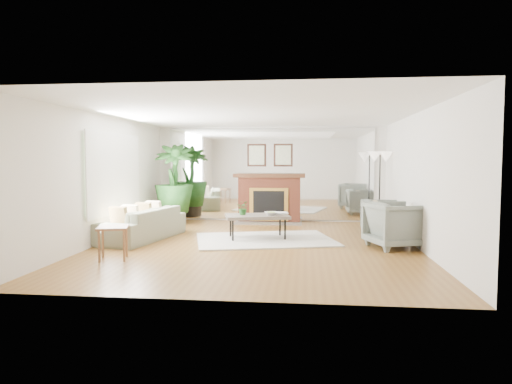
# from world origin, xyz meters

# --- Properties ---
(ground) EXTENTS (7.00, 7.00, 0.00)m
(ground) POSITION_xyz_m (0.00, 0.00, 0.00)
(ground) COLOR brown
(ground) RESTS_ON ground
(wall_left) EXTENTS (0.02, 7.00, 2.50)m
(wall_left) POSITION_xyz_m (-2.99, 0.00, 1.25)
(wall_left) COLOR silver
(wall_left) RESTS_ON ground
(wall_right) EXTENTS (0.02, 7.00, 2.50)m
(wall_right) POSITION_xyz_m (2.99, 0.00, 1.25)
(wall_right) COLOR silver
(wall_right) RESTS_ON ground
(wall_back) EXTENTS (6.00, 0.02, 2.50)m
(wall_back) POSITION_xyz_m (0.00, 3.49, 1.25)
(wall_back) COLOR silver
(wall_back) RESTS_ON ground
(mirror_panel) EXTENTS (5.40, 0.04, 2.40)m
(mirror_panel) POSITION_xyz_m (0.00, 3.47, 1.25)
(mirror_panel) COLOR silver
(mirror_panel) RESTS_ON wall_back
(window_panel) EXTENTS (0.04, 2.40, 1.50)m
(window_panel) POSITION_xyz_m (-2.96, 0.40, 1.35)
(window_panel) COLOR #B2E09E
(window_panel) RESTS_ON wall_left
(fireplace) EXTENTS (1.85, 0.83, 2.05)m
(fireplace) POSITION_xyz_m (0.00, 3.26, 0.66)
(fireplace) COLOR brown
(fireplace) RESTS_ON ground
(area_rug) EXTENTS (3.10, 2.55, 0.03)m
(area_rug) POSITION_xyz_m (0.13, 0.52, 0.01)
(area_rug) COLOR silver
(area_rug) RESTS_ON ground
(coffee_table) EXTENTS (1.40, 1.02, 0.50)m
(coffee_table) POSITION_xyz_m (-0.04, 0.62, 0.46)
(coffee_table) COLOR #6A5D53
(coffee_table) RESTS_ON ground
(sofa) EXTENTS (1.27, 2.32, 0.64)m
(sofa) POSITION_xyz_m (-2.37, 0.36, 0.32)
(sofa) COLOR gray
(sofa) RESTS_ON ground
(armchair_back) EXTENTS (0.86, 0.83, 0.75)m
(armchair_back) POSITION_xyz_m (2.60, 1.65, 0.37)
(armchair_back) COLOR slate
(armchair_back) RESTS_ON ground
(armchair_front) EXTENTS (1.19, 1.17, 0.85)m
(armchair_front) POSITION_xyz_m (2.60, -0.01, 0.43)
(armchair_front) COLOR slate
(armchair_front) RESTS_ON ground
(side_table) EXTENTS (0.59, 0.59, 0.54)m
(side_table) POSITION_xyz_m (-2.17, -1.53, 0.46)
(side_table) COLOR brown
(side_table) RESTS_ON ground
(potted_ficus) EXTENTS (1.13, 1.13, 2.03)m
(potted_ficus) POSITION_xyz_m (-2.36, 2.59, 1.09)
(potted_ficus) COLOR black
(potted_ficus) RESTS_ON ground
(floor_lamp) EXTENTS (0.59, 0.33, 1.83)m
(floor_lamp) POSITION_xyz_m (2.70, 2.55, 1.56)
(floor_lamp) COLOR black
(floor_lamp) RESTS_ON ground
(tabletop_plant) EXTENTS (0.30, 0.27, 0.29)m
(tabletop_plant) POSITION_xyz_m (-0.32, 0.59, 0.65)
(tabletop_plant) COLOR #2E6926
(tabletop_plant) RESTS_ON coffee_table
(fruit_bowl) EXTENTS (0.35, 0.35, 0.07)m
(fruit_bowl) POSITION_xyz_m (0.25, 0.59, 0.54)
(fruit_bowl) COLOR brown
(fruit_bowl) RESTS_ON coffee_table
(book) EXTENTS (0.30, 0.37, 0.02)m
(book) POSITION_xyz_m (0.34, 0.88, 0.52)
(book) COLOR brown
(book) RESTS_ON coffee_table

